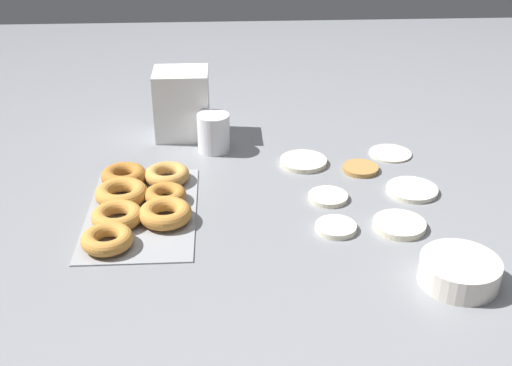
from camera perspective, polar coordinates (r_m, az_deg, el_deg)
The scene contains 12 objects.
ground_plane at distance 1.44m, azimuth 4.53°, elevation -0.47°, with size 3.00×3.00×0.00m, color gray.
pancake_0 at distance 1.54m, azimuth 4.23°, elevation 1.91°, with size 0.11×0.11×0.01m, color beige.
pancake_1 at distance 1.32m, azimuth 12.61°, elevation -3.64°, with size 0.11×0.11×0.01m, color beige.
pancake_2 at distance 1.53m, azimuth 9.27°, elevation 1.29°, with size 0.08×0.08×0.01m, color #B27F42.
pancake_3 at distance 1.40m, azimuth 6.43°, elevation -1.23°, with size 0.09×0.09×0.01m, color beige.
pancake_4 at distance 1.46m, azimuth 13.70°, elevation -0.59°, with size 0.11×0.11×0.01m, color silver.
pancake_5 at distance 1.62m, azimuth 11.85°, elevation 2.67°, with size 0.10×0.10×0.01m, color beige.
pancake_6 at distance 1.29m, azimuth 7.11°, elevation -3.93°, with size 0.08×0.08×0.01m, color silver.
donut_tray at distance 1.37m, azimuth -10.43°, elevation -1.66°, with size 0.37×0.23×0.04m.
batter_bowl at distance 1.18m, azimuth 17.62°, elevation -7.49°, with size 0.14×0.14×0.05m.
container_stack at distance 1.67m, azimuth -6.59°, elevation 7.02°, with size 0.12×0.14×0.18m.
paper_cup at distance 1.59m, azimuth -3.79°, elevation 4.48°, with size 0.08×0.08×0.10m.
Camera 1 is at (1.25, -0.18, 0.69)m, focal length 45.00 mm.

